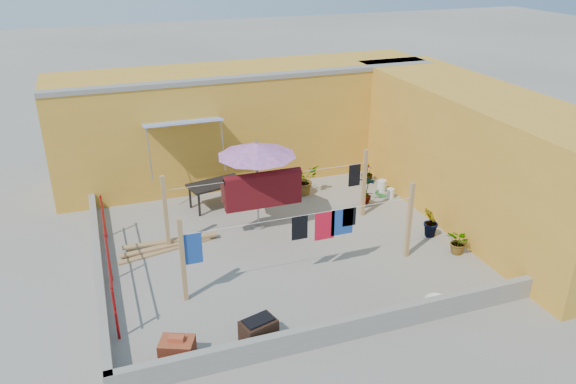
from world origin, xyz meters
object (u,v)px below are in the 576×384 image
object	(u,v)px
outdoor_table	(216,185)
plant_back_a	(304,179)
water_jug_b	(382,186)
white_basin	(437,301)
water_jug_a	(390,193)
green_hose	(384,193)
patio_umbrella	(257,150)
brazier	(259,332)
brick_stack	(177,350)

from	to	relation	value
outdoor_table	plant_back_a	world-z (taller)	plant_back_a
water_jug_b	white_basin	bearing A→B (deg)	-106.76
water_jug_a	plant_back_a	size ratio (longest dim) A/B	0.37
plant_back_a	white_basin	bearing A→B (deg)	-84.04
water_jug_b	green_hose	bearing A→B (deg)	-98.59
patio_umbrella	green_hose	xyz separation A→B (m)	(3.91, 0.71, -2.00)
brazier	water_jug_a	world-z (taller)	brazier
brazier	water_jug_b	size ratio (longest dim) A/B	1.84
white_basin	outdoor_table	bearing A→B (deg)	118.10
outdoor_table	patio_umbrella	bearing A→B (deg)	-65.08
brick_stack	white_basin	distance (m)	5.09
water_jug_b	outdoor_table	bearing A→B (deg)	172.49
brazier	water_jug_b	xyz separation A→B (m)	(5.23, 5.17, -0.10)
green_hose	patio_umbrella	bearing A→B (deg)	-169.75
patio_umbrella	water_jug_b	xyz separation A→B (m)	(3.94, 0.90, -1.87)
patio_umbrella	brazier	distance (m)	4.80
outdoor_table	water_jug_b	size ratio (longest dim) A/B	4.16
water_jug_a	green_hose	bearing A→B (deg)	95.64
outdoor_table	water_jug_a	distance (m)	4.79
brick_stack	water_jug_b	size ratio (longest dim) A/B	1.82
brazier	plant_back_a	distance (m)	6.54
water_jug_a	plant_back_a	xyz separation A→B (m)	(-2.16, 1.09, 0.29)
water_jug_a	green_hose	xyz separation A→B (m)	(-0.03, 0.30, -0.11)
patio_umbrella	water_jug_b	size ratio (longest dim) A/B	5.97
brazier	white_basin	size ratio (longest dim) A/B	1.42
outdoor_table	water_jug_b	distance (m)	4.70
patio_umbrella	green_hose	world-z (taller)	patio_umbrella
water_jug_a	water_jug_b	xyz separation A→B (m)	(0.00, 0.49, 0.03)
patio_umbrella	brick_stack	xyz separation A→B (m)	(-2.71, -4.20, -1.82)
white_basin	brick_stack	bearing A→B (deg)	179.25
water_jug_b	brazier	bearing A→B (deg)	-135.30
brazier	brick_stack	bearing A→B (deg)	177.02
outdoor_table	water_jug_b	bearing A→B (deg)	-7.51
brick_stack	outdoor_table	bearing A→B (deg)	70.67
white_basin	green_hose	xyz separation A→B (m)	(1.53, 4.97, -0.01)
brazier	white_basin	xyz separation A→B (m)	(3.67, 0.01, -0.22)
white_basin	water_jug_b	distance (m)	5.40
brazier	water_jug_b	world-z (taller)	brazier
outdoor_table	white_basin	distance (m)	6.58
white_basin	water_jug_a	world-z (taller)	water_jug_a
water_jug_a	green_hose	world-z (taller)	water_jug_a
water_jug_b	patio_umbrella	bearing A→B (deg)	-167.12
white_basin	plant_back_a	size ratio (longest dim) A/B	0.57
water_jug_b	water_jug_a	bearing A→B (deg)	-90.00
outdoor_table	green_hose	world-z (taller)	outdoor_table
brick_stack	white_basin	bearing A→B (deg)	-0.75
plant_back_a	brick_stack	bearing A→B (deg)	-128.21
white_basin	water_jug_b	world-z (taller)	water_jug_b
patio_umbrella	brazier	world-z (taller)	patio_umbrella
water_jug_a	brick_stack	bearing A→B (deg)	-145.25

